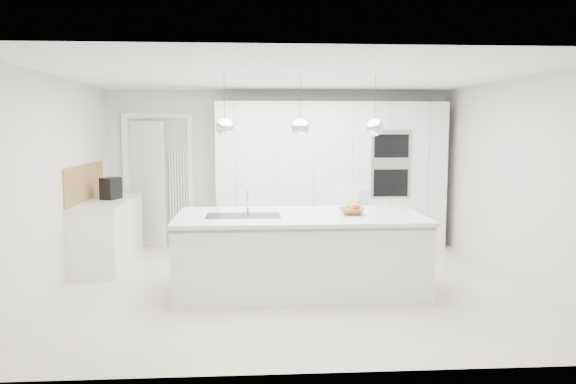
{
  "coord_description": "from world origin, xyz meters",
  "views": [
    {
      "loc": [
        -0.45,
        -6.64,
        1.89
      ],
      "look_at": [
        0.0,
        0.3,
        1.1
      ],
      "focal_mm": 35.0,
      "sensor_mm": 36.0,
      "label": 1
    }
  ],
  "objects": [
    {
      "name": "oven_stack",
      "position": [
        1.7,
        1.89,
        1.35
      ],
      "size": [
        0.62,
        0.04,
        1.05
      ],
      "primitive_type": null,
      "color": "#A5A5A8",
      "rests_on": "tall_cabinets"
    },
    {
      "name": "banana_bunch",
      "position": [
        0.73,
        -0.26,
        1.01
      ],
      "size": [
        0.22,
        0.16,
        0.2
      ],
      "primitive_type": "torus",
      "rotation": [
        1.22,
        0.0,
        0.35
      ],
      "color": "yellow",
      "rests_on": "fruit_bowl"
    },
    {
      "name": "fruit_bowl",
      "position": [
        0.71,
        -0.28,
        0.94
      ],
      "size": [
        0.34,
        0.34,
        0.08
      ],
      "primitive_type": "imported",
      "rotation": [
        0.0,
        0.0,
        -0.09
      ],
      "color": "olive",
      "rests_on": "island_worktop"
    },
    {
      "name": "apple_b",
      "position": [
        0.76,
        -0.25,
        0.97
      ],
      "size": [
        0.08,
        0.08,
        0.08
      ],
      "primitive_type": "sphere",
      "color": "#AB2514",
      "rests_on": "fruit_bowl"
    },
    {
      "name": "bar_stool_left",
      "position": [
        0.8,
        0.59,
        0.57
      ],
      "size": [
        0.45,
        0.57,
        1.15
      ],
      "primitive_type": null,
      "rotation": [
        0.0,
        0.0,
        0.14
      ],
      "color": "white",
      "rests_on": "floor"
    },
    {
      "name": "floor",
      "position": [
        0.0,
        0.0,
        0.0
      ],
      "size": [
        5.5,
        5.5,
        0.0
      ],
      "primitive_type": "plane",
      "color": "beige",
      "rests_on": "ground"
    },
    {
      "name": "wall_left",
      "position": [
        -2.75,
        0.0,
        1.25
      ],
      "size": [
        0.0,
        5.0,
        5.0
      ],
      "primitive_type": "plane",
      "rotation": [
        1.57,
        0.0,
        1.57
      ],
      "color": "silver",
      "rests_on": "ground"
    },
    {
      "name": "pendant_left",
      "position": [
        -0.75,
        -0.3,
        1.9
      ],
      "size": [
        0.2,
        0.2,
        0.2
      ],
      "primitive_type": "sphere",
      "color": "white",
      "rests_on": "ceiling"
    },
    {
      "name": "pendant_right",
      "position": [
        0.95,
        -0.3,
        1.9
      ],
      "size": [
        0.2,
        0.2,
        0.2
      ],
      "primitive_type": "sphere",
      "color": "white",
      "rests_on": "ceiling"
    },
    {
      "name": "doorway_frame",
      "position": [
        -1.95,
        2.47,
        1.02
      ],
      "size": [
        1.11,
        0.08,
        2.13
      ],
      "primitive_type": null,
      "color": "white",
      "rests_on": "floor"
    },
    {
      "name": "island_base",
      "position": [
        0.1,
        -0.3,
        0.43
      ],
      "size": [
        2.8,
        1.2,
        0.86
      ],
      "primitive_type": "cube",
      "color": "white",
      "rests_on": "floor"
    },
    {
      "name": "island_sink",
      "position": [
        -0.55,
        -0.3,
        0.82
      ],
      "size": [
        0.84,
        0.44,
        0.18
      ],
      "primitive_type": null,
      "color": "#3F3F42",
      "rests_on": "island_worktop"
    },
    {
      "name": "hallway_door",
      "position": [
        -2.2,
        2.42,
        1.0
      ],
      "size": [
        0.76,
        0.38,
        2.0
      ],
      "primitive_type": "cube",
      "rotation": [
        0.0,
        0.0,
        -0.44
      ],
      "color": "white",
      "rests_on": "floor"
    },
    {
      "name": "apple_a",
      "position": [
        0.76,
        -0.27,
        0.97
      ],
      "size": [
        0.08,
        0.08,
        0.08
      ],
      "primitive_type": "sphere",
      "color": "#AB2514",
      "rests_on": "fruit_bowl"
    },
    {
      "name": "ceiling",
      "position": [
        0.0,
        0.0,
        2.5
      ],
      "size": [
        5.5,
        5.5,
        0.0
      ],
      "primitive_type": "plane",
      "rotation": [
        3.14,
        0.0,
        0.0
      ],
      "color": "white",
      "rests_on": "wall_back"
    },
    {
      "name": "left_base_cabinets",
      "position": [
        -2.45,
        1.2,
        0.43
      ],
      "size": [
        0.6,
        1.8,
        0.86
      ],
      "primitive_type": "cube",
      "color": "white",
      "rests_on": "floor"
    },
    {
      "name": "apple_c",
      "position": [
        0.74,
        -0.26,
        0.97
      ],
      "size": [
        0.08,
        0.08,
        0.08
      ],
      "primitive_type": "sphere",
      "color": "#AB2514",
      "rests_on": "fruit_bowl"
    },
    {
      "name": "left_worktop",
      "position": [
        -2.45,
        1.2,
        0.88
      ],
      "size": [
        0.62,
        1.82,
        0.04
      ],
      "primitive_type": "cube",
      "color": "silver",
      "rests_on": "left_base_cabinets"
    },
    {
      "name": "oak_backsplash",
      "position": [
        -2.74,
        1.2,
        1.15
      ],
      "size": [
        0.02,
        1.8,
        0.5
      ],
      "primitive_type": "cube",
      "color": "olive",
      "rests_on": "wall_left"
    },
    {
      "name": "radiator",
      "position": [
        -1.63,
        2.46,
        0.85
      ],
      "size": [
        0.32,
        0.04,
        1.4
      ],
      "primitive_type": null,
      "color": "white",
      "rests_on": "floor"
    },
    {
      "name": "espresso_machine",
      "position": [
        -2.43,
        1.34,
        1.05
      ],
      "size": [
        0.27,
        0.33,
        0.31
      ],
      "primitive_type": "cube",
      "rotation": [
        0.0,
        0.0,
        -0.37
      ],
      "color": "black",
      "rests_on": "left_worktop"
    },
    {
      "name": "island_worktop",
      "position": [
        0.1,
        -0.25,
        0.88
      ],
      "size": [
        2.84,
        1.4,
        0.04
      ],
      "primitive_type": "cube",
      "color": "silver",
      "rests_on": "island_base"
    },
    {
      "name": "bar_stool_right",
      "position": [
        0.99,
        0.7,
        0.53
      ],
      "size": [
        0.49,
        0.58,
        1.06
      ],
      "primitive_type": null,
      "rotation": [
        0.0,
        0.0,
        0.35
      ],
      "color": "white",
      "rests_on": "floor"
    },
    {
      "name": "wall_back",
      "position": [
        0.0,
        2.5,
        1.25
      ],
      "size": [
        5.5,
        0.0,
        5.5
      ],
      "primitive_type": "plane",
      "rotation": [
        1.57,
        0.0,
        0.0
      ],
      "color": "silver",
      "rests_on": "ground"
    },
    {
      "name": "pendant_mid",
      "position": [
        0.1,
        -0.3,
        1.9
      ],
      "size": [
        0.2,
        0.2,
        0.2
      ],
      "primitive_type": "sphere",
      "color": "white",
      "rests_on": "ceiling"
    },
    {
      "name": "tall_cabinets",
      "position": [
        0.8,
        2.2,
        1.15
      ],
      "size": [
        3.6,
        0.6,
        2.3
      ],
      "primitive_type": "cube",
      "color": "white",
      "rests_on": "floor"
    },
    {
      "name": "island_tap",
      "position": [
        -0.5,
        -0.1,
        1.05
      ],
      "size": [
        0.02,
        0.02,
        0.3
      ],
      "primitive_type": "cylinder",
      "color": "white",
      "rests_on": "island_worktop"
    }
  ]
}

